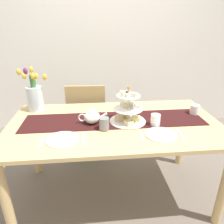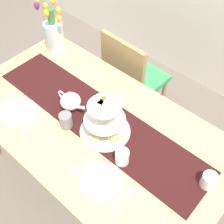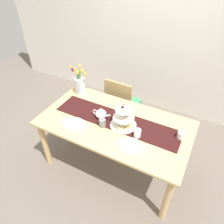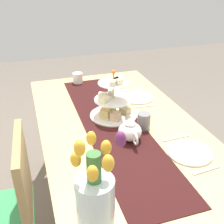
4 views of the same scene
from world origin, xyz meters
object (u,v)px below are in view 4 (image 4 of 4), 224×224
(tulip_vase, at_px, (95,199))
(dinner_plate_right, at_px, (137,97))
(fork_left, at_px, (206,170))
(dinner_plate_left, at_px, (190,153))
(fork_right, at_px, (145,106))
(mug_grey, at_px, (144,121))
(teapot, at_px, (130,131))
(knife_right, at_px, (130,90))
(chair_left, at_px, (5,211))
(mug_white_text, at_px, (116,95))
(tiered_cake_stand, at_px, (113,102))
(cream_jug, at_px, (78,78))
(knife_left, at_px, (176,138))
(dining_table, at_px, (119,138))

(tulip_vase, relative_size, dinner_plate_right, 1.81)
(tulip_vase, xyz_separation_m, fork_left, (0.16, -0.58, -0.14))
(dinner_plate_left, bearing_deg, fork_right, 0.00)
(mug_grey, bearing_deg, teapot, 126.73)
(dinner_plate_right, distance_m, knife_right, 0.15)
(teapot, xyz_separation_m, dinner_plate_left, (-0.21, -0.25, -0.05))
(chair_left, relative_size, mug_white_text, 9.58)
(chair_left, relative_size, teapot, 3.82)
(dinner_plate_left, height_order, dinner_plate_right, same)
(tiered_cake_stand, height_order, mug_grey, tiered_cake_stand)
(teapot, xyz_separation_m, knife_right, (0.64, -0.25, -0.06))
(mug_white_text, bearing_deg, mug_grey, -175.52)
(chair_left, distance_m, tulip_vase, 0.71)
(fork_left, bearing_deg, tiered_cake_stand, 21.12)
(chair_left, relative_size, mug_grey, 9.58)
(tulip_vase, distance_m, fork_left, 0.62)
(fork_right, relative_size, knife_right, 0.88)
(fork_right, xyz_separation_m, mug_grey, (-0.26, 0.13, 0.05))
(chair_left, height_order, tulip_vase, tulip_vase)
(tulip_vase, height_order, cream_jug, tulip_vase)
(teapot, bearing_deg, fork_right, -35.21)
(tulip_vase, relative_size, cream_jug, 4.89)
(dinner_plate_right, bearing_deg, teapot, 153.42)
(knife_left, distance_m, mug_white_text, 0.59)
(chair_left, bearing_deg, dinner_plate_left, -99.04)
(chair_left, xyz_separation_m, fork_right, (0.41, -0.95, 0.26))
(cream_jug, height_order, dinner_plate_right, cream_jug)
(fork_left, xyz_separation_m, fork_right, (0.71, 0.00, 0.00))
(tiered_cake_stand, distance_m, teapot, 0.30)
(mug_grey, bearing_deg, dinner_plate_left, -157.06)
(chair_left, bearing_deg, fork_right, -66.32)
(dining_table, height_order, knife_right, knife_right)
(fork_left, distance_m, knife_left, 0.29)
(chair_left, distance_m, fork_right, 1.06)
(knife_right, bearing_deg, fork_left, 180.00)
(dinner_plate_right, distance_m, mug_grey, 0.43)
(teapot, height_order, mug_white_text, teapot)
(tulip_vase, xyz_separation_m, knife_left, (0.45, -0.58, -0.14))
(dining_table, xyz_separation_m, tulip_vase, (-0.70, 0.33, 0.25))
(tulip_vase, height_order, dinner_plate_left, tulip_vase)
(cream_jug, distance_m, mug_grey, 0.86)
(mug_grey, bearing_deg, fork_right, -25.95)
(fork_right, bearing_deg, tulip_vase, 146.40)
(cream_jug, relative_size, fork_left, 0.57)
(tiered_cake_stand, height_order, dinner_plate_left, tiered_cake_stand)
(tulip_vase, relative_size, fork_right, 2.77)
(cream_jug, bearing_deg, dinner_plate_right, -140.05)
(knife_left, distance_m, dinner_plate_right, 0.57)
(knife_right, bearing_deg, mug_white_text, 131.78)
(chair_left, relative_size, dinner_plate_right, 3.96)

